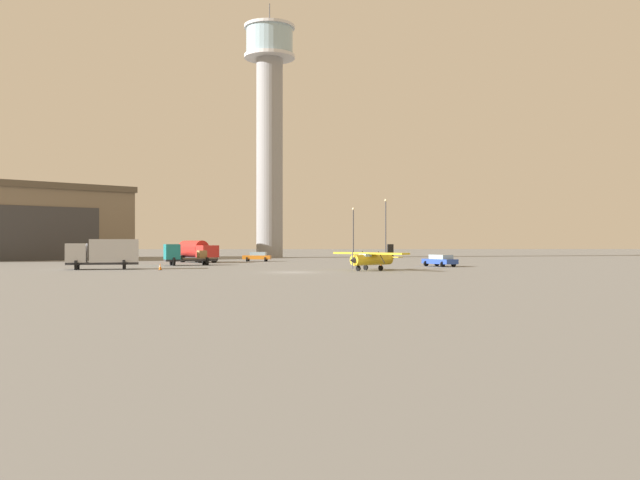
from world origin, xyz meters
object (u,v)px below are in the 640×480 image
object	(u,v)px
truck_flatbed_teal	(182,255)
traffic_cone_near_left	(381,265)
car_orange	(257,256)
control_tower	(270,118)
light_post_west	(386,224)
traffic_cone_near_right	(160,267)
airplane_yellow	(373,258)
light_post_north	(353,228)
truck_box_silver	(104,253)
car_blue	(440,260)
truck_fuel_tanker_red	(197,250)

from	to	relation	value
truck_flatbed_teal	traffic_cone_near_left	world-z (taller)	truck_flatbed_teal
car_orange	control_tower	bearing A→B (deg)	-85.89
light_post_west	traffic_cone_near_left	size ratio (longest dim) A/B	17.56
truck_flatbed_teal	traffic_cone_near_right	distance (m)	14.00
truck_flatbed_teal	traffic_cone_near_left	size ratio (longest dim) A/B	11.29
airplane_yellow	truck_flatbed_teal	bearing A→B (deg)	-79.83
light_post_north	light_post_west	bearing A→B (deg)	-14.13
light_post_north	traffic_cone_near_right	world-z (taller)	light_post_north
truck_flatbed_teal	traffic_cone_near_right	xyz separation A→B (m)	(0.09, -13.97, -0.90)
truck_flatbed_teal	car_orange	xyz separation A→B (m)	(8.15, 16.67, -0.51)
truck_flatbed_teal	truck_box_silver	world-z (taller)	truck_box_silver
airplane_yellow	car_orange	world-z (taller)	airplane_yellow
airplane_yellow	traffic_cone_near_right	bearing A→B (deg)	-47.89
truck_flatbed_teal	car_orange	size ratio (longest dim) A/B	1.56
truck_flatbed_teal	car_blue	distance (m)	30.80
truck_fuel_tanker_red	car_orange	xyz separation A→B (m)	(8.06, 4.65, -0.92)
car_orange	traffic_cone_near_left	size ratio (longest dim) A/B	7.25
car_orange	traffic_cone_near_right	bearing A→B (deg)	81.42
car_blue	control_tower	bearing A→B (deg)	-2.02
airplane_yellow	truck_fuel_tanker_red	bearing A→B (deg)	-96.32
traffic_cone_near_right	truck_flatbed_teal	bearing A→B (deg)	90.37
light_post_north	traffic_cone_near_right	size ratio (longest dim) A/B	12.65
truck_fuel_tanker_red	light_post_west	xyz separation A→B (m)	(28.96, 21.40, 4.27)
truck_flatbed_teal	car_blue	world-z (taller)	truck_flatbed_teal
truck_fuel_tanker_red	light_post_north	distance (m)	32.94
control_tower	truck_box_silver	world-z (taller)	control_tower
car_blue	traffic_cone_near_right	bearing A→B (deg)	79.23
car_blue	traffic_cone_near_left	size ratio (longest dim) A/B	8.42
airplane_yellow	light_post_north	xyz separation A→B (m)	(2.18, 50.08, 3.99)
airplane_yellow	traffic_cone_near_right	size ratio (longest dim) A/B	10.44
traffic_cone_near_left	traffic_cone_near_right	distance (m)	24.39
control_tower	light_post_north	distance (m)	25.35
light_post_north	truck_flatbed_teal	bearing A→B (deg)	-124.19
car_orange	traffic_cone_near_right	xyz separation A→B (m)	(-8.06, -30.64, -0.40)
traffic_cone_near_left	control_tower	bearing A→B (deg)	106.96
truck_box_silver	light_post_north	distance (m)	55.34
truck_box_silver	car_blue	xyz separation A→B (m)	(36.46, 6.75, -1.00)
truck_fuel_tanker_red	truck_box_silver	size ratio (longest dim) A/B	0.88
control_tower	light_post_north	bearing A→B (deg)	-21.05
truck_box_silver	light_post_west	distance (m)	57.39
car_blue	traffic_cone_near_right	xyz separation A→B (m)	(-30.30, -8.95, -0.40)
control_tower	truck_box_silver	distance (m)	59.14
car_blue	traffic_cone_near_left	xyz separation A→B (m)	(-7.04, -1.60, -0.46)
truck_fuel_tanker_red	light_post_west	bearing A→B (deg)	85.74
car_blue	light_post_west	xyz separation A→B (m)	(-1.34, 38.44, 5.19)
car_blue	car_orange	xyz separation A→B (m)	(-22.24, 21.69, -0.00)
traffic_cone_near_right	light_post_north	bearing A→B (deg)	64.23
truck_flatbed_teal	truck_box_silver	distance (m)	13.26
car_blue	traffic_cone_near_left	world-z (taller)	car_blue
airplane_yellow	car_blue	bearing A→B (deg)	-175.38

